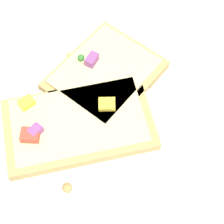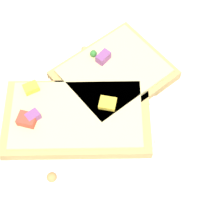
{
  "view_description": "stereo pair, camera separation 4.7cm",
  "coord_description": "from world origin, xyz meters",
  "px_view_note": "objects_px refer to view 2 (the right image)",
  "views": [
    {
      "loc": [
        -0.19,
        -0.12,
        0.43
      ],
      "look_at": [
        0.0,
        0.0,
        0.02
      ],
      "focal_mm": 60.0,
      "sensor_mm": 36.0,
      "label": 1
    },
    {
      "loc": [
        -0.16,
        -0.15,
        0.43
      ],
      "look_at": [
        0.0,
        0.0,
        0.02
      ],
      "focal_mm": 60.0,
      "sensor_mm": 36.0,
      "label": 2
    }
  ],
  "objects_px": {
    "fork": "(119,95)",
    "knife": "(148,141)",
    "plate": "(112,118)",
    "pizza_slice_main": "(76,117)",
    "pizza_slice_corner": "(114,74)"
  },
  "relations": [
    {
      "from": "fork",
      "to": "knife",
      "type": "distance_m",
      "value": 0.07
    },
    {
      "from": "plate",
      "to": "fork",
      "type": "height_order",
      "value": "fork"
    },
    {
      "from": "plate",
      "to": "knife",
      "type": "xyz_separation_m",
      "value": [
        0.0,
        -0.06,
        0.01
      ]
    },
    {
      "from": "plate",
      "to": "pizza_slice_main",
      "type": "xyz_separation_m",
      "value": [
        -0.04,
        0.03,
        0.02
      ]
    },
    {
      "from": "plate",
      "to": "knife",
      "type": "height_order",
      "value": "knife"
    },
    {
      "from": "fork",
      "to": "knife",
      "type": "xyz_separation_m",
      "value": [
        -0.02,
        -0.07,
        -0.0
      ]
    },
    {
      "from": "plate",
      "to": "pizza_slice_corner",
      "type": "bearing_deg",
      "value": 40.72
    },
    {
      "from": "pizza_slice_main",
      "to": "pizza_slice_corner",
      "type": "height_order",
      "value": "pizza_slice_corner"
    },
    {
      "from": "knife",
      "to": "pizza_slice_main",
      "type": "distance_m",
      "value": 0.09
    },
    {
      "from": "pizza_slice_main",
      "to": "pizza_slice_corner",
      "type": "bearing_deg",
      "value": -126.91
    },
    {
      "from": "pizza_slice_main",
      "to": "pizza_slice_corner",
      "type": "xyz_separation_m",
      "value": [
        0.08,
        0.01,
        -0.0
      ]
    },
    {
      "from": "plate",
      "to": "fork",
      "type": "xyz_separation_m",
      "value": [
        0.03,
        0.01,
        0.01
      ]
    },
    {
      "from": "knife",
      "to": "pizza_slice_main",
      "type": "relative_size",
      "value": 0.9
    },
    {
      "from": "pizza_slice_corner",
      "to": "pizza_slice_main",
      "type": "bearing_deg",
      "value": -165.48
    },
    {
      "from": "fork",
      "to": "pizza_slice_corner",
      "type": "distance_m",
      "value": 0.03
    }
  ]
}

